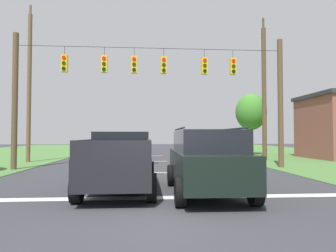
{
  "coord_description": "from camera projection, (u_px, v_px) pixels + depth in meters",
  "views": [
    {
      "loc": [
        -0.28,
        -6.67,
        1.81
      ],
      "look_at": [
        1.0,
        10.54,
        2.39
      ],
      "focal_mm": 31.69,
      "sensor_mm": 36.0,
      "label": 1
    }
  ],
  "objects": [
    {
      "name": "distant_car_crossing_white",
      "position": [
        205.0,
        150.0,
        21.46
      ],
      "size": [
        2.24,
        4.41,
        1.52
      ],
      "color": "silver",
      "rests_on": "ground"
    },
    {
      "name": "lane_dash_2",
      "position": [
        149.0,
        156.0,
        27.15
      ],
      "size": [
        2.5,
        0.15,
        0.01
      ],
      "primitive_type": "cube",
      "rotation": [
        0.0,
        0.0,
        1.57
      ],
      "color": "white",
      "rests_on": "ground"
    },
    {
      "name": "suv_black",
      "position": [
        206.0,
        160.0,
        9.2
      ],
      "size": [
        2.28,
        4.83,
        2.05
      ],
      "color": "black",
      "rests_on": "ground"
    },
    {
      "name": "pickup_truck",
      "position": [
        121.0,
        161.0,
        9.96
      ],
      "size": [
        2.3,
        5.41,
        1.95
      ],
      "color": "black",
      "rests_on": "ground"
    },
    {
      "name": "lane_dash_0",
      "position": [
        152.0,
        172.0,
        14.64
      ],
      "size": [
        2.5,
        0.15,
        0.01
      ],
      "primitive_type": "cube",
      "rotation": [
        0.0,
        0.0,
        1.57
      ],
      "color": "white",
      "rests_on": "ground"
    },
    {
      "name": "utility_pole_near_left",
      "position": [
        29.0,
        85.0,
        20.49
      ],
      "size": [
        0.28,
        1.75,
        10.95
      ],
      "color": "brown",
      "rests_on": "ground"
    },
    {
      "name": "lane_dash_1",
      "position": [
        150.0,
        161.0,
        21.07
      ],
      "size": [
        2.5,
        0.15,
        0.01
      ],
      "primitive_type": "cube",
      "rotation": [
        0.0,
        0.0,
        1.57
      ],
      "color": "white",
      "rests_on": "ground"
    },
    {
      "name": "tree_roadside_far_right",
      "position": [
        251.0,
        112.0,
        28.46
      ],
      "size": [
        2.93,
        2.93,
        5.87
      ],
      "color": "brown",
      "rests_on": "ground"
    },
    {
      "name": "stop_bar_stripe",
      "position": [
        155.0,
        198.0,
        8.66
      ],
      "size": [
        12.54,
        0.45,
        0.01
      ],
      "primitive_type": "cube",
      "color": "white",
      "rests_on": "ground"
    },
    {
      "name": "overhead_signal_span",
      "position": [
        152.0,
        92.0,
        16.49
      ],
      "size": [
        15.06,
        0.31,
        7.4
      ],
      "color": "brown",
      "rests_on": "ground"
    },
    {
      "name": "utility_pole_mid_right",
      "position": [
        264.0,
        92.0,
        21.99
      ],
      "size": [
        0.32,
        1.97,
        10.65
      ],
      "color": "brown",
      "rests_on": "ground"
    },
    {
      "name": "ground_plane",
      "position": [
        158.0,
        217.0,
        6.6
      ],
      "size": [
        120.0,
        120.0,
        0.0
      ],
      "primitive_type": "plane",
      "color": "#333338"
    }
  ]
}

